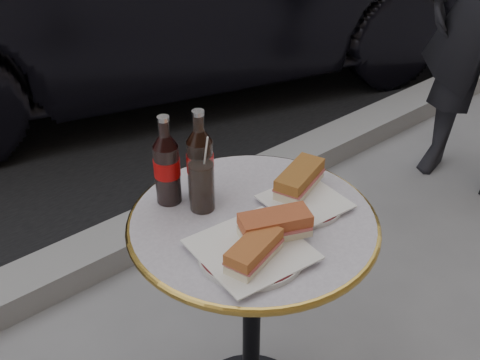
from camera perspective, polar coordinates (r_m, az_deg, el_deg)
curb at (r=2.50m, az=-12.70°, el=-6.56°), size 40.00×0.20×0.12m
bistro_table at (r=1.72m, az=1.10°, el=-13.46°), size 0.62×0.62×0.73m
plate_left at (r=1.36m, az=1.07°, el=-6.84°), size 0.30×0.30×0.01m
plate_right at (r=1.52m, az=6.16°, el=-2.23°), size 0.24×0.24×0.01m
sandwich_left_a at (r=1.31m, az=1.34°, el=-6.83°), size 0.16×0.11×0.05m
sandwich_left_b at (r=1.38m, az=3.32°, el=-4.39°), size 0.18×0.13×0.06m
sandwich_right at (r=1.55m, az=5.65°, el=-0.00°), size 0.18×0.13×0.06m
cola_bottle_left at (r=1.48m, az=-7.00°, el=1.90°), size 0.08×0.08×0.24m
cola_bottle_right at (r=1.49m, az=-3.83°, el=2.34°), size 0.09×0.09×0.25m
cola_glass at (r=1.47m, az=-3.65°, el=-0.55°), size 0.07×0.07×0.13m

